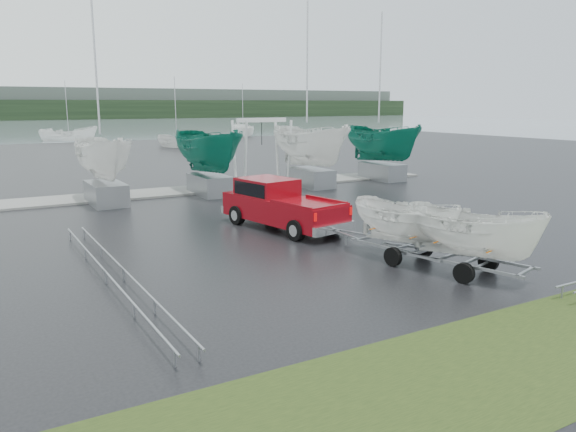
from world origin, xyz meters
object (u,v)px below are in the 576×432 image
Objects in this scene: trailer_hitched at (407,185)px; boat_hoist at (262,142)px; trailer_parked at (475,189)px; pickup_truck at (278,203)px.

boat_hoist is at bearing 67.22° from trailer_hitched.
pickup_truck is at bearing 84.73° from trailer_parked.
pickup_truck is at bearing 90.00° from trailer_hitched.
pickup_truck is 1.36× the size of trailer_hitched.
pickup_truck is at bearing -114.33° from boat_hoist.
trailer_parked is 1.16× the size of boat_hoist.
trailer_parked reaches higher than pickup_truck.
trailer_hitched is at bearing -90.00° from pickup_truck.
trailer_parked is (0.56, -2.26, 0.14)m from trailer_hitched.
pickup_truck is 8.91m from trailer_parked.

